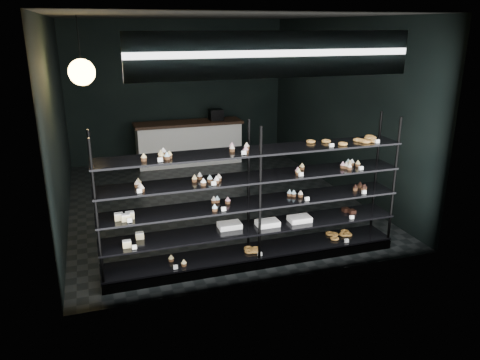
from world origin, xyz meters
The scene contains 5 objects.
room centered at (0.00, 0.00, 1.60)m, with size 5.01×6.01×3.20m.
display_shelf centered at (-0.09, -2.45, 0.63)m, with size 4.00×0.50×1.91m.
signage centered at (0.00, -2.93, 2.75)m, with size 3.30×0.05×0.50m.
pendant_lamp centered at (-2.05, -0.99, 2.45)m, with size 0.36×0.36×0.91m.
service_counter centered at (0.13, 2.50, 0.50)m, with size 2.44×0.65×1.23m.
Camera 1 is at (-2.01, -7.81, 3.05)m, focal length 35.00 mm.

